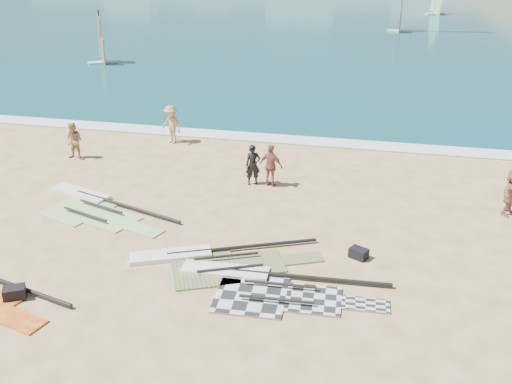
% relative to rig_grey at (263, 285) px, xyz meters
% --- Properties ---
extents(ground, '(300.00, 300.00, 0.00)m').
position_rel_rig_grey_xyz_m(ground, '(-2.14, -0.34, -0.05)').
color(ground, '#D7AF7E').
rests_on(ground, ground).
extents(surf_line, '(300.00, 1.20, 0.04)m').
position_rel_rig_grey_xyz_m(surf_line, '(-2.14, 11.96, -0.05)').
color(surf_line, white).
rests_on(surf_line, ground).
extents(rig_grey, '(5.56, 2.23, 0.20)m').
position_rel_rig_grey_xyz_m(rig_grey, '(0.00, 0.00, 0.00)').
color(rig_grey, '#272729').
rests_on(rig_grey, ground).
extents(rig_green, '(5.48, 3.22, 0.20)m').
position_rel_rig_grey_xyz_m(rig_green, '(-6.60, 3.47, 0.00)').
color(rig_green, '#81CB2E').
rests_on(rig_green, ground).
extents(rig_orange, '(5.41, 3.45, 0.20)m').
position_rel_rig_grey_xyz_m(rig_orange, '(-1.69, 0.90, -0.00)').
color(rig_orange, orange).
rests_on(rig_orange, ground).
extents(gear_bag_near, '(0.64, 0.59, 0.33)m').
position_rel_rig_grey_xyz_m(gear_bag_near, '(-5.87, -1.94, 0.12)').
color(gear_bag_near, black).
rests_on(gear_bag_near, ground).
extents(gear_bag_far, '(0.59, 0.52, 0.29)m').
position_rel_rig_grey_xyz_m(gear_bag_far, '(2.30, 2.02, 0.10)').
color(gear_bag_far, black).
rests_on(gear_bag_far, ground).
extents(person_wetsuit, '(0.64, 0.53, 1.50)m').
position_rel_rig_grey_xyz_m(person_wetsuit, '(-1.82, 6.59, 0.70)').
color(person_wetsuit, black).
rests_on(person_wetsuit, ground).
extents(beachgoer_left, '(0.77, 0.61, 1.51)m').
position_rel_rig_grey_xyz_m(beachgoer_left, '(-9.53, 7.62, 0.71)').
color(beachgoer_left, tan).
rests_on(beachgoer_left, ground).
extents(beachgoer_mid, '(1.26, 1.04, 1.69)m').
position_rel_rig_grey_xyz_m(beachgoer_mid, '(-6.43, 10.48, 0.80)').
color(beachgoer_mid, tan).
rests_on(beachgoer_mid, ground).
extents(beachgoer_back, '(0.99, 0.64, 1.57)m').
position_rel_rig_grey_xyz_m(beachgoer_back, '(-1.15, 6.60, 0.73)').
color(beachgoer_back, '#96574E').
rests_on(beachgoer_back, ground).
extents(beachgoer_right, '(1.22, 1.45, 1.57)m').
position_rel_rig_grey_xyz_m(beachgoer_right, '(6.88, 6.00, 0.73)').
color(beachgoer_right, '#A27057').
rests_on(beachgoer_right, ground).
extents(windsurfer_left, '(2.10, 2.15, 3.91)m').
position_rel_rig_grey_xyz_m(windsurfer_left, '(-18.07, 26.85, 1.13)').
color(windsurfer_left, white).
rests_on(windsurfer_left, ground).
extents(windsurfer_centre, '(2.46, 2.99, 4.46)m').
position_rel_rig_grey_xyz_m(windsurfer_centre, '(3.45, 49.25, 1.25)').
color(windsurfer_centre, white).
rests_on(windsurfer_centre, ground).
extents(windsurfer_right, '(2.55, 2.78, 4.51)m').
position_rel_rig_grey_xyz_m(windsurfer_right, '(7.91, 66.56, 1.26)').
color(windsurfer_right, white).
rests_on(windsurfer_right, ground).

